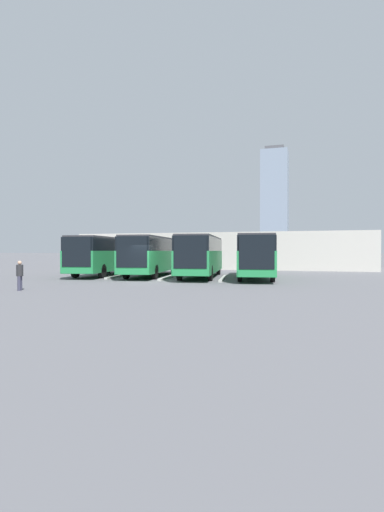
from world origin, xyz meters
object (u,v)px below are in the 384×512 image
bus_2 (152,254)px  bus_0 (256,255)px  bus_1 (201,255)px  bus_3 (105,254)px  pedestrian (20,275)px

bus_2 → bus_0: bearing=170.5°
bus_1 → bus_3: same height
bus_3 → bus_2: bearing=172.8°
bus_1 → bus_2: same height
pedestrian → bus_3: bearing=-9.5°
bus_1 → pedestrian: bus_1 is taller
bus_3 → bus_1: bearing=170.4°
bus_1 → bus_2: bearing=-12.1°
pedestrian → bus_2: bearing=-28.1°
bus_0 → bus_1: (4.30, 0.12, 0.00)m
bus_0 → pedestrian: (10.68, 13.05, -0.96)m
bus_3 → pedestrian: (-2.23, 13.08, -0.96)m
bus_0 → bus_3: size_ratio=1.00×
bus_1 → bus_0: bearing=173.0°
bus_1 → pedestrian: (6.37, 12.93, -0.96)m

